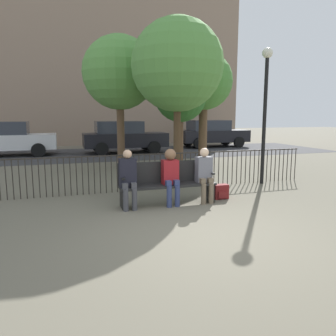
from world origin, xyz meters
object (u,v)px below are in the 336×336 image
at_px(park_bench, 167,181).
at_px(seated_person_0, 128,176).
at_px(seated_person_1, 171,173).
at_px(seated_person_2, 204,172).
at_px(parked_car_2, 123,136).
at_px(tree_3, 119,73).
at_px(parked_car_0, 7,138).
at_px(tree_2, 204,82).
at_px(lamp_post, 266,96).
at_px(tree_0, 181,96).
at_px(tree_1, 177,65).
at_px(backpack, 221,192).
at_px(parked_car_1, 212,133).

distance_m(park_bench, seated_person_0, 0.90).
height_order(seated_person_1, seated_person_2, seated_person_1).
bearing_deg(parked_car_2, tree_3, -101.24).
bearing_deg(seated_person_2, parked_car_0, 117.28).
relative_size(seated_person_1, tree_2, 0.28).
bearing_deg(tree_3, lamp_post, -53.16).
relative_size(tree_0, tree_2, 0.83).
relative_size(tree_1, parked_car_0, 1.15).
relative_size(park_bench, tree_0, 0.59).
bearing_deg(seated_person_1, tree_2, 59.69).
distance_m(backpack, tree_2, 6.04).
distance_m(tree_0, parked_car_2, 5.84).
xyz_separation_m(seated_person_1, tree_1, (1.26, 3.18, 2.71)).
distance_m(backpack, parked_car_2, 10.07).
bearing_deg(parked_car_1, seated_person_1, -119.01).
distance_m(seated_person_0, backpack, 2.25).
bearing_deg(park_bench, seated_person_0, -171.51).
height_order(tree_0, lamp_post, lamp_post).
height_order(seated_person_2, tree_0, tree_0).
xyz_separation_m(seated_person_2, parked_car_1, (5.71, 11.70, 0.17)).
relative_size(backpack, parked_car_1, 0.08).
height_order(tree_3, parked_car_0, tree_3).
bearing_deg(park_bench, tree_2, 58.66).
xyz_separation_m(tree_3, parked_car_2, (0.89, 4.50, -2.57)).
height_order(backpack, tree_1, tree_1).
bearing_deg(tree_3, tree_0, -25.53).
bearing_deg(seated_person_0, seated_person_1, -0.03).
relative_size(seated_person_1, parked_car_2, 0.29).
bearing_deg(parked_car_2, backpack, -87.35).
xyz_separation_m(park_bench, parked_car_2, (0.85, 10.05, 0.34)).
bearing_deg(park_bench, seated_person_1, -70.93).
relative_size(seated_person_2, tree_0, 0.34).
bearing_deg(lamp_post, seated_person_2, -150.49).
height_order(park_bench, backpack, park_bench).
height_order(parked_car_0, parked_car_1, same).
bearing_deg(seated_person_0, tree_3, 81.68).
distance_m(tree_0, tree_1, 1.87).
xyz_separation_m(tree_1, parked_car_1, (5.23, 8.52, -2.56)).
xyz_separation_m(backpack, tree_1, (-0.01, 3.04, 3.24)).
bearing_deg(seated_person_2, parked_car_1, 64.01).
xyz_separation_m(tree_0, parked_car_1, (4.56, 6.98, -1.74)).
bearing_deg(tree_0, tree_3, 154.47).
height_order(tree_0, parked_car_0, tree_0).
bearing_deg(tree_0, seated_person_0, -121.09).
relative_size(seated_person_0, tree_3, 0.26).
distance_m(tree_1, parked_car_2, 7.47).
distance_m(seated_person_0, seated_person_2, 1.70).
distance_m(seated_person_1, seated_person_2, 0.78).
height_order(seated_person_0, lamp_post, lamp_post).
bearing_deg(backpack, seated_person_0, -176.36).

